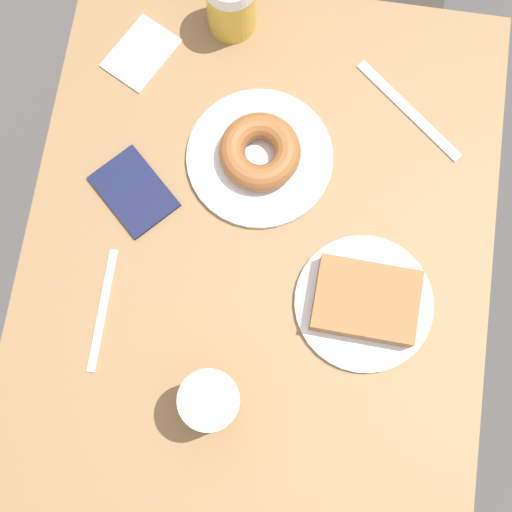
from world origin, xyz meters
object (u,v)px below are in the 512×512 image
(plate_with_donut, at_px, (260,154))
(napkin_folded, at_px, (141,53))
(fork, at_px, (103,310))
(plate_with_cake, at_px, (365,302))
(knife, at_px, (409,110))
(beer_mug_center, at_px, (211,401))
(beer_mug_left, at_px, (231,1))
(passport_near_edge, at_px, (134,192))

(plate_with_donut, xyz_separation_m, napkin_folded, (-0.22, 0.15, -0.02))
(napkin_folded, distance_m, fork, 0.42)
(plate_with_cake, height_order, knife, plate_with_cake)
(plate_with_cake, xyz_separation_m, beer_mug_center, (-0.20, -0.18, 0.04))
(plate_with_donut, xyz_separation_m, knife, (0.22, 0.11, -0.02))
(beer_mug_left, distance_m, napkin_folded, 0.17)
(napkin_folded, height_order, passport_near_edge, passport_near_edge)
(plate_with_cake, bearing_deg, passport_near_edge, 161.84)
(plate_with_donut, distance_m, beer_mug_center, 0.38)
(napkin_folded, relative_size, passport_near_edge, 0.91)
(knife, bearing_deg, fork, -137.45)
(fork, height_order, knife, same)
(beer_mug_left, bearing_deg, plate_with_cake, -58.54)
(beer_mug_left, bearing_deg, plate_with_donut, -71.03)
(beer_mug_left, bearing_deg, napkin_folded, -150.27)
(plate_with_donut, bearing_deg, passport_near_edge, -155.83)
(plate_with_donut, relative_size, beer_mug_left, 1.89)
(napkin_folded, bearing_deg, fork, -87.37)
(plate_with_donut, distance_m, fork, 0.33)
(plate_with_cake, height_order, passport_near_edge, plate_with_cake)
(knife, bearing_deg, napkin_folded, 175.37)
(plate_with_cake, xyz_separation_m, napkin_folded, (-0.40, 0.35, -0.02))
(plate_with_cake, distance_m, napkin_folded, 0.54)
(beer_mug_center, bearing_deg, fork, 149.43)
(plate_with_donut, height_order, napkin_folded, plate_with_donut)
(knife, height_order, passport_near_edge, passport_near_edge)
(beer_mug_center, height_order, napkin_folded, beer_mug_center)
(beer_mug_left, height_order, beer_mug_center, same)
(plate_with_donut, bearing_deg, napkin_folded, 145.23)
(beer_mug_left, relative_size, knife, 0.67)
(beer_mug_left, bearing_deg, beer_mug_center, -83.74)
(beer_mug_center, bearing_deg, plate_with_cake, 41.49)
(plate_with_cake, xyz_separation_m, fork, (-0.38, -0.07, -0.02))
(napkin_folded, bearing_deg, beer_mug_left, 29.73)
(plate_with_donut, height_order, passport_near_edge, plate_with_donut)
(beer_mug_center, xyz_separation_m, napkin_folded, (-0.20, 0.53, -0.06))
(plate_with_donut, bearing_deg, fork, -126.03)
(fork, bearing_deg, beer_mug_center, -30.57)
(napkin_folded, xyz_separation_m, passport_near_edge, (0.03, -0.23, 0.00))
(beer_mug_left, height_order, passport_near_edge, beer_mug_left)
(plate_with_cake, bearing_deg, beer_mug_center, -138.51)
(passport_near_edge, bearing_deg, beer_mug_center, -59.85)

